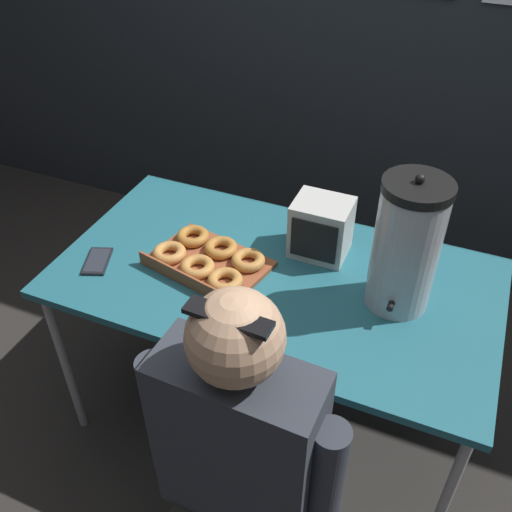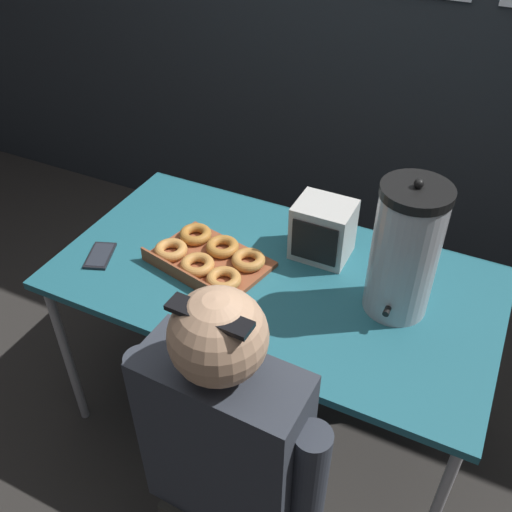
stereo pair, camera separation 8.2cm
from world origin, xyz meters
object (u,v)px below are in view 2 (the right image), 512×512
(donut_box, at_px, (209,258))
(person_seated, at_px, (226,471))
(cell_phone, at_px, (100,256))
(space_heater, at_px, (323,230))
(coffee_urn, at_px, (405,251))

(donut_box, xyz_separation_m, person_seated, (0.37, -0.57, -0.19))
(cell_phone, xyz_separation_m, person_seated, (0.72, -0.44, -0.17))
(donut_box, bearing_deg, space_heater, 46.64)
(donut_box, height_order, space_heater, space_heater)
(coffee_urn, relative_size, space_heater, 2.26)
(cell_phone, distance_m, person_seated, 0.86)
(person_seated, bearing_deg, space_heater, -84.59)
(donut_box, relative_size, cell_phone, 2.71)
(space_heater, height_order, person_seated, person_seated)
(cell_phone, height_order, space_heater, space_heater)
(coffee_urn, relative_size, person_seated, 0.38)
(coffee_urn, height_order, space_heater, coffee_urn)
(donut_box, distance_m, cell_phone, 0.38)
(coffee_urn, xyz_separation_m, space_heater, (-0.30, 0.14, -0.12))
(donut_box, bearing_deg, person_seated, -44.51)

